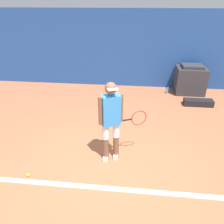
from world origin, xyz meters
The scene contains 8 objects.
ground_plane centered at (0.00, 0.00, 0.00)m, with size 24.00×24.00×0.00m, color #B76642.
back_wall centered at (0.00, 4.69, 1.35)m, with size 24.00×0.10×2.69m.
court_baseline centered at (0.00, -0.48, 0.01)m, with size 21.60×0.10×0.01m.
tennis_player centered at (0.11, 0.38, 0.93)m, with size 0.92×0.50×1.67m.
tennis_ball centered at (-1.38, -0.34, 0.03)m, with size 0.07×0.07×0.07m.
covered_chair centered at (2.42, 4.21, 0.48)m, with size 0.98×0.77×1.00m.
equipment_bag centered at (2.51, 3.16, 0.10)m, with size 0.88×0.29×0.19m.
water_bottle centered at (1.67, 4.06, 0.12)m, with size 0.07×0.07×0.25m.
Camera 1 is at (0.52, -3.23, 2.98)m, focal length 35.00 mm.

